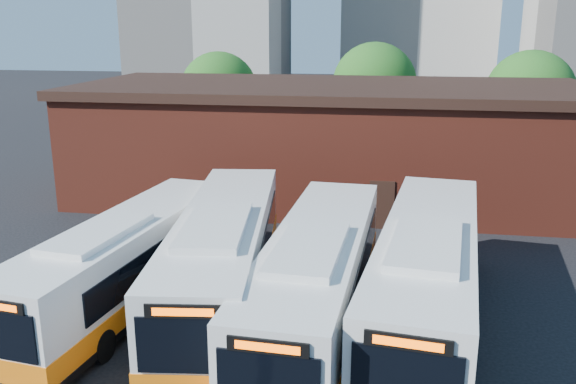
% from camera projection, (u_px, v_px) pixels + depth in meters
% --- Properties ---
extents(ground, '(220.00, 220.00, 0.00)m').
position_uv_depth(ground, '(263.00, 384.00, 16.89)').
color(ground, black).
extents(bus_west, '(4.11, 12.57, 3.38)m').
position_uv_depth(bus_west, '(126.00, 267.00, 21.04)').
color(bus_west, silver).
rests_on(bus_west, ground).
extents(bus_midwest, '(4.38, 13.80, 3.71)m').
position_uv_depth(bus_midwest, '(224.00, 264.00, 20.93)').
color(bus_midwest, silver).
rests_on(bus_midwest, ground).
extents(bus_mideast, '(3.42, 13.37, 3.61)m').
position_uv_depth(bus_mideast, '(317.00, 286.00, 19.22)').
color(bus_mideast, silver).
rests_on(bus_mideast, ground).
extents(bus_east, '(4.48, 13.97, 3.75)m').
position_uv_depth(bus_east, '(426.00, 283.00, 19.28)').
color(bus_east, silver).
rests_on(bus_east, ground).
extents(depot_building, '(28.60, 12.60, 6.40)m').
position_uv_depth(depot_building, '(332.00, 139.00, 35.06)').
color(depot_building, maroon).
rests_on(depot_building, ground).
extents(tree_west, '(6.00, 6.00, 7.65)m').
position_uv_depth(tree_west, '(219.00, 90.00, 47.66)').
color(tree_west, '#382314').
rests_on(tree_west, ground).
extents(tree_mid, '(6.56, 6.56, 8.36)m').
position_uv_depth(tree_mid, '(374.00, 85.00, 47.59)').
color(tree_mid, '#382314').
rests_on(tree_mid, ground).
extents(tree_east, '(6.24, 6.24, 7.96)m').
position_uv_depth(tree_east, '(530.00, 95.00, 43.10)').
color(tree_east, '#382314').
rests_on(tree_east, ground).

